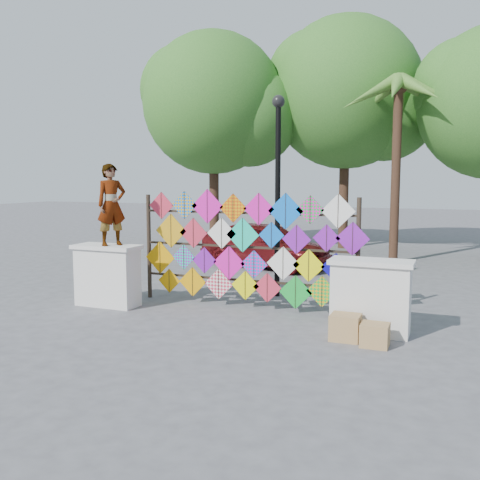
# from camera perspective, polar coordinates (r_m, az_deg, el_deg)

# --- Properties ---
(ground) EXTENTS (80.00, 80.00, 0.00)m
(ground) POSITION_cam_1_polar(r_m,az_deg,el_deg) (10.50, -1.06, -8.05)
(ground) COLOR slate
(ground) RESTS_ON ground
(parapet_left) EXTENTS (1.40, 0.65, 1.28)m
(parapet_left) POSITION_cam_1_polar(r_m,az_deg,el_deg) (11.51, -13.95, -3.63)
(parapet_left) COLOR silver
(parapet_left) RESTS_ON ground
(parapet_right) EXTENTS (1.40, 0.65, 1.28)m
(parapet_right) POSITION_cam_1_polar(r_m,az_deg,el_deg) (9.45, 13.76, -5.84)
(parapet_right) COLOR silver
(parapet_right) RESTS_ON ground
(kite_rack) EXTENTS (4.91, 0.24, 2.44)m
(kite_rack) POSITION_cam_1_polar(r_m,az_deg,el_deg) (10.90, 0.79, -0.90)
(kite_rack) COLOR black
(kite_rack) RESTS_ON ground
(tree_west) EXTENTS (5.85, 5.20, 8.01)m
(tree_west) POSITION_cam_1_polar(r_m,az_deg,el_deg) (20.38, -2.54, 14.28)
(tree_west) COLOR #462B1E
(tree_west) RESTS_ON ground
(tree_mid) EXTENTS (6.30, 5.60, 8.61)m
(tree_mid) POSITION_cam_1_polar(r_m,az_deg,el_deg) (20.97, 11.54, 15.02)
(tree_mid) COLOR #462B1E
(tree_mid) RESTS_ON ground
(palm_tree) EXTENTS (3.62, 3.62, 5.83)m
(palm_tree) POSITION_cam_1_polar(r_m,az_deg,el_deg) (17.58, 16.52, 13.84)
(palm_tree) COLOR #462B1E
(palm_tree) RESTS_ON ground
(vendor_woman) EXTENTS (0.66, 0.73, 1.67)m
(vendor_woman) POSITION_cam_1_polar(r_m,az_deg,el_deg) (11.26, -13.55, 3.67)
(vendor_woman) COLOR #99999E
(vendor_woman) RESTS_ON parapet_left
(sedan) EXTENTS (4.36, 2.66, 1.39)m
(sedan) POSITION_cam_1_polar(r_m,az_deg,el_deg) (16.03, 2.65, -0.44)
(sedan) COLOR #611013
(sedan) RESTS_ON ground
(lamppost) EXTENTS (0.28, 0.28, 4.46)m
(lamppost) POSITION_cam_1_polar(r_m,az_deg,el_deg) (11.93, 4.06, 6.76)
(lamppost) COLOR black
(lamppost) RESTS_ON ground
(cardboard_box_near) EXTENTS (0.48, 0.43, 0.43)m
(cardboard_box_near) POSITION_cam_1_polar(r_m,az_deg,el_deg) (9.08, 11.18, -9.12)
(cardboard_box_near) COLOR tan
(cardboard_box_near) RESTS_ON ground
(cardboard_box_far) EXTENTS (0.43, 0.40, 0.37)m
(cardboard_box_far) POSITION_cam_1_polar(r_m,az_deg,el_deg) (8.87, 14.19, -9.80)
(cardboard_box_far) COLOR tan
(cardboard_box_far) RESTS_ON ground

